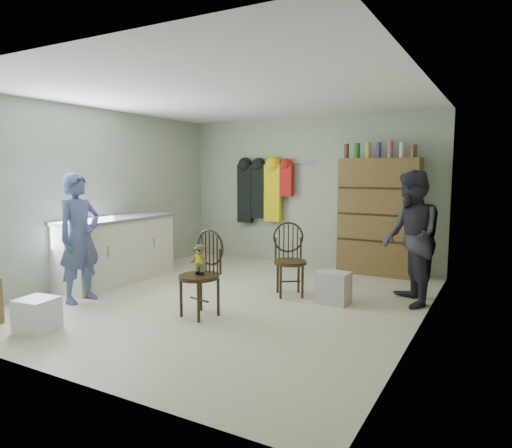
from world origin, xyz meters
The scene contains 11 objects.
ground_plane centered at (0.00, 0.00, 0.00)m, with size 5.00×5.00×0.00m, color beige.
room_walls centered at (0.00, 0.53, 1.58)m, with size 5.00×5.00×5.00m.
counter centered at (-1.95, 0.00, 0.47)m, with size 0.64×1.86×0.94m.
plastic_tub centered at (-1.11, -1.91, 0.17)m, with size 0.35×0.34×0.34m, color white.
chair_front centered at (0.06, -0.68, 0.54)m, with size 0.51×0.51×0.96m.
chair_far centered at (0.54, 0.57, 0.51)m, with size 0.58×0.58×0.94m.
striped_bag centered at (1.19, 0.47, 0.19)m, with size 0.37×0.29×0.39m, color #E58372.
person_left centered at (-1.59, -0.95, 0.79)m, with size 0.58×0.38×1.59m, color #475683.
person_right centered at (2.00, 0.86, 0.81)m, with size 0.79×0.62×1.63m, color #2D2B33.
dresser centered at (1.25, 2.30, 0.91)m, with size 1.20×0.39×2.06m.
coat_rack centered at (-0.83, 2.38, 1.25)m, with size 1.42×0.12×1.09m.
Camera 1 is at (2.98, -4.74, 1.62)m, focal length 32.00 mm.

